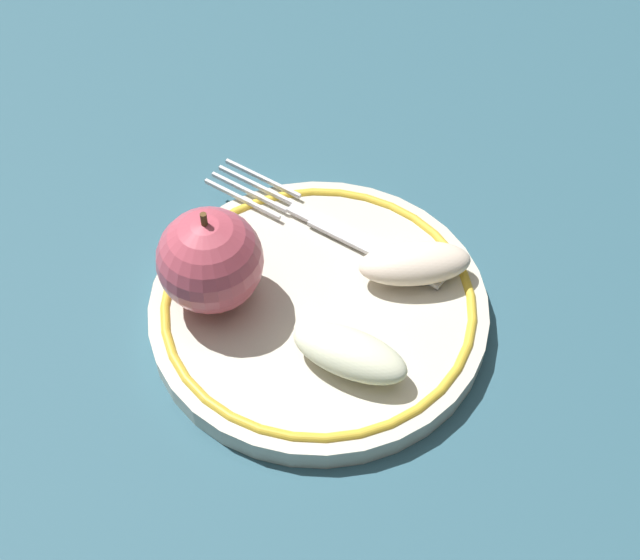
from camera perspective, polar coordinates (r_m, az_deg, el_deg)
ground_plane at (r=0.58m, az=0.55°, el=-1.55°), size 2.00×2.00×0.00m
plate at (r=0.57m, az=0.00°, el=-1.84°), size 0.21×0.21×0.02m
apple_red_whole at (r=0.54m, az=-7.05°, el=1.25°), size 0.07×0.07×0.07m
apple_slice_front at (r=0.57m, az=6.08°, el=1.07°), size 0.08×0.07×0.02m
apple_slice_back at (r=0.52m, az=1.91°, el=-4.70°), size 0.07×0.04×0.02m
fork at (r=0.60m, az=0.65°, el=3.43°), size 0.18×0.03×0.00m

